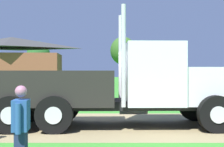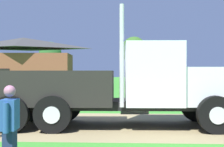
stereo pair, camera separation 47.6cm
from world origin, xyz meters
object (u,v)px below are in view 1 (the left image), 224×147
shed_building (12,63)px  visitor_far_side (70,88)px  visitor_by_barrel (21,127)px  truck_foreground_white (120,87)px

shed_building → visitor_far_side: bearing=-64.1°
visitor_by_barrel → shed_building: bearing=108.7°
truck_foreground_white → visitor_far_side: (-2.48, 5.90, -0.35)m
visitor_by_barrel → visitor_far_side: (-0.63, 10.55, 0.12)m
visitor_by_barrel → visitor_far_side: visitor_far_side is taller
truck_foreground_white → visitor_by_barrel: (-1.85, -4.66, -0.47)m
visitor_far_side → truck_foreground_white: bearing=-67.2°
visitor_by_barrel → shed_building: (-10.34, 30.51, 2.06)m
truck_foreground_white → visitor_far_side: truck_foreground_white is taller
truck_foreground_white → shed_building: size_ratio=0.68×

